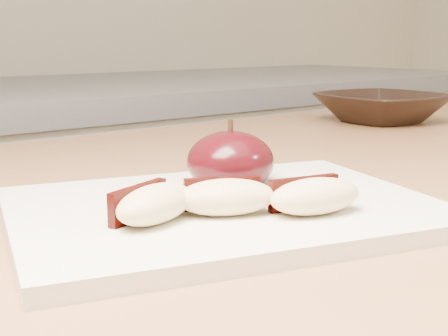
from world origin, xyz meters
TOP-DOWN VIEW (x-y plane):
  - cutting_board at (-0.08, 0.40)m, footprint 0.35×0.29m
  - apple_half at (-0.04, 0.45)m, footprint 0.07×0.07m
  - apple_wedge_a at (-0.15, 0.39)m, footprint 0.07×0.05m
  - apple_wedge_b at (-0.10, 0.38)m, footprint 0.07×0.06m
  - apple_wedge_c at (-0.05, 0.34)m, footprint 0.07×0.05m
  - bowl at (0.43, 0.65)m, footprint 0.20×0.20m

SIDE VIEW (x-z plane):
  - cutting_board at x=-0.08m, z-range 0.90..0.91m
  - bowl at x=0.43m, z-range 0.90..0.94m
  - apple_wedge_a at x=-0.15m, z-range 0.91..0.94m
  - apple_wedge_b at x=-0.10m, z-range 0.91..0.94m
  - apple_wedge_c at x=-0.05m, z-range 0.91..0.94m
  - apple_half at x=-0.04m, z-range 0.90..0.96m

